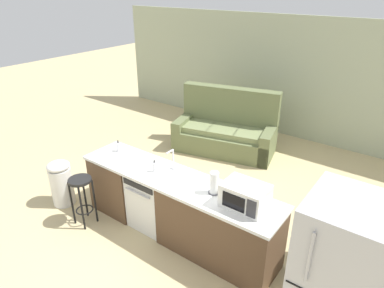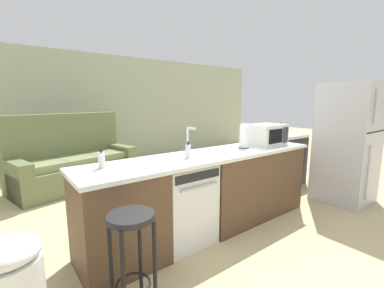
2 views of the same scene
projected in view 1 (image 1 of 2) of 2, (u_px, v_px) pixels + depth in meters
The scene contains 13 objects.
ground_plane at pixel (169, 229), 4.89m from camera, with size 24.00×24.00×0.00m, color tan.
wall_back at pixel (306, 81), 7.21m from camera, with size 10.00×0.06×2.60m.
kitchen_counter at pixel (181, 211), 4.58m from camera, with size 2.94×0.66×0.90m.
dishwasher at pixel (154, 199), 4.84m from camera, with size 0.58×0.61×0.84m.
stove_range at pixel (360, 253), 3.83m from camera, with size 0.76×0.68×0.90m.
microwave at pixel (245, 196), 3.81m from camera, with size 0.50×0.37×0.28m.
sink_faucet at pixel (173, 161), 4.57m from camera, with size 0.07×0.18×0.30m.
paper_towel_roll at pixel (214, 183), 4.06m from camera, with size 0.14×0.14×0.28m.
soap_bottle at pixel (155, 167), 4.54m from camera, with size 0.06×0.06×0.18m.
dish_soap_bottle at pixel (118, 147), 5.09m from camera, with size 0.06×0.06×0.18m.
bar_stool at pixel (82, 191), 4.80m from camera, with size 0.32×0.32×0.74m.
trash_bin at pixel (61, 182), 5.31m from camera, with size 0.35×0.35×0.74m.
couch at pixel (226, 131), 7.06m from camera, with size 2.16×1.35×1.27m.
Camera 1 is at (2.58, -2.92, 3.21)m, focal length 32.00 mm.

